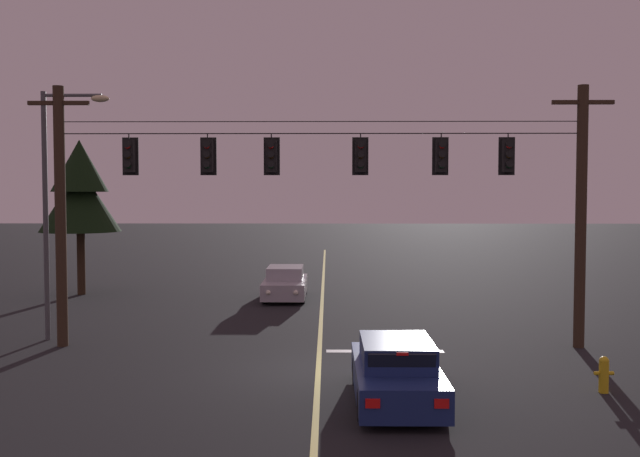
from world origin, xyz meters
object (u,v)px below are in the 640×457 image
(car_waiting_near_lane, at_px, (396,372))
(tree_verge_near, at_px, (80,191))
(street_lamp_corner, at_px, (55,191))
(traffic_light_rightmost, at_px, (441,156))
(traffic_light_leftmost, at_px, (129,156))
(traffic_light_far_right, at_px, (508,156))
(traffic_light_right_inner, at_px, (361,156))
(fire_hydrant, at_px, (604,374))
(car_oncoming_lead, at_px, (285,284))
(traffic_light_left_inner, at_px, (208,156))
(traffic_light_centre, at_px, (271,156))

(car_waiting_near_lane, relative_size, tree_verge_near, 0.62)
(street_lamp_corner, bearing_deg, traffic_light_rightmost, -4.42)
(traffic_light_rightmost, height_order, street_lamp_corner, street_lamp_corner)
(traffic_light_leftmost, bearing_deg, tree_verge_near, 116.37)
(traffic_light_rightmost, xyz_separation_m, traffic_light_far_right, (1.96, 0.00, 0.00))
(traffic_light_right_inner, height_order, fire_hydrant, traffic_light_right_inner)
(traffic_light_far_right, bearing_deg, car_oncoming_lead, 126.63)
(street_lamp_corner, bearing_deg, traffic_light_left_inner, -10.55)
(traffic_light_far_right, distance_m, tree_verge_near, 19.64)
(traffic_light_right_inner, xyz_separation_m, car_oncoming_lead, (-2.82, 9.60, -5.02))
(traffic_light_centre, height_order, car_oncoming_lead, traffic_light_centre)
(traffic_light_rightmost, distance_m, street_lamp_corner, 11.83)
(fire_hydrant, bearing_deg, traffic_light_far_right, 102.38)
(traffic_light_leftmost, xyz_separation_m, car_waiting_near_lane, (7.37, -5.47, -5.02))
(traffic_light_leftmost, distance_m, tree_verge_near, 11.97)
(tree_verge_near, bearing_deg, traffic_light_centre, -48.35)
(car_oncoming_lead, bearing_deg, traffic_light_left_inner, -99.99)
(traffic_light_rightmost, xyz_separation_m, tree_verge_near, (-14.50, 10.69, -0.97))
(traffic_light_far_right, bearing_deg, street_lamp_corner, 176.21)
(street_lamp_corner, distance_m, fire_hydrant, 16.34)
(traffic_light_centre, bearing_deg, traffic_light_rightmost, 0.00)
(car_oncoming_lead, xyz_separation_m, street_lamp_corner, (-6.57, -8.70, 4.00))
(traffic_light_far_right, distance_m, car_waiting_near_lane, 8.34)
(traffic_light_leftmost, xyz_separation_m, traffic_light_centre, (4.21, 0.00, 0.00))
(traffic_light_centre, distance_m, street_lamp_corner, 6.90)
(traffic_light_far_right, relative_size, car_oncoming_lead, 0.28)
(traffic_light_left_inner, bearing_deg, car_waiting_near_lane, -47.31)
(traffic_light_right_inner, distance_m, street_lamp_corner, 9.49)
(tree_verge_near, bearing_deg, traffic_light_rightmost, -36.40)
(traffic_light_centre, height_order, traffic_light_right_inner, same)
(traffic_light_right_inner, relative_size, tree_verge_near, 0.17)
(car_oncoming_lead, bearing_deg, car_waiting_near_lane, -77.47)
(street_lamp_corner, xyz_separation_m, fire_hydrant, (14.75, -5.63, -4.21))
(traffic_light_leftmost, bearing_deg, car_oncoming_lead, 67.31)
(traffic_light_rightmost, xyz_separation_m, fire_hydrant, (2.99, -4.72, -5.23))
(tree_verge_near, bearing_deg, traffic_light_left_inner, -54.51)
(traffic_light_leftmost, xyz_separation_m, traffic_light_rightmost, (9.20, 0.00, 0.00))
(fire_hydrant, bearing_deg, car_oncoming_lead, 119.72)
(traffic_light_centre, relative_size, fire_hydrant, 1.45)
(traffic_light_leftmost, xyz_separation_m, traffic_light_far_right, (11.16, 0.00, 0.00))
(traffic_light_left_inner, relative_size, traffic_light_far_right, 1.00)
(traffic_light_left_inner, xyz_separation_m, street_lamp_corner, (-4.88, 0.91, -1.02))
(traffic_light_far_right, height_order, street_lamp_corner, street_lamp_corner)
(traffic_light_centre, relative_size, car_oncoming_lead, 0.28)
(traffic_light_right_inner, xyz_separation_m, traffic_light_far_right, (4.32, 0.00, 0.00))
(traffic_light_leftmost, bearing_deg, traffic_light_left_inner, 0.00)
(traffic_light_left_inner, height_order, traffic_light_right_inner, same)
(traffic_light_rightmost, distance_m, car_oncoming_lead, 12.01)
(car_waiting_near_lane, distance_m, car_oncoming_lead, 15.44)
(traffic_light_left_inner, relative_size, car_oncoming_lead, 0.28)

